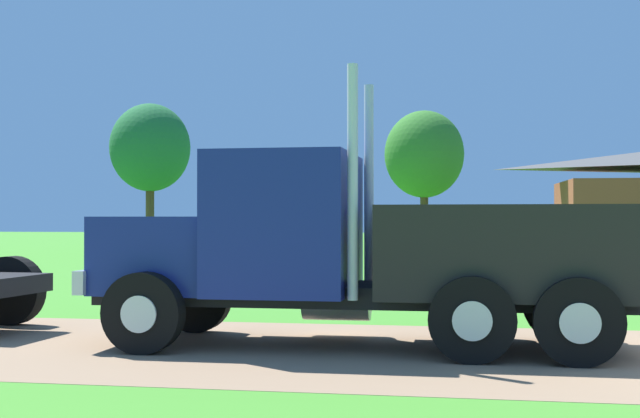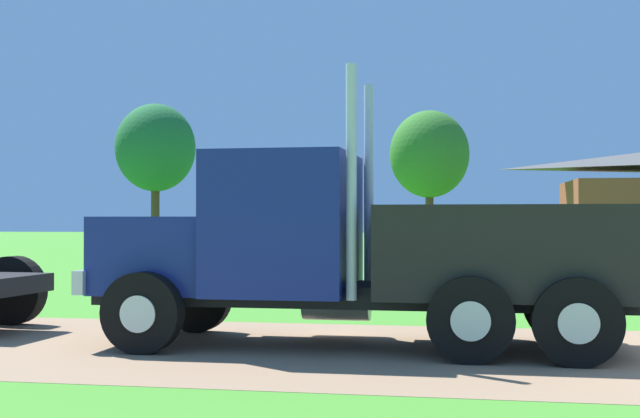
% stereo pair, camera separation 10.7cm
% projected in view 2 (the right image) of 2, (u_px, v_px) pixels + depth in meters
% --- Properties ---
extents(truck_foreground_white, '(7.51, 2.57, 3.75)m').
position_uv_depth(truck_foreground_white, '(359.00, 253.00, 11.83)').
color(truck_foreground_white, black).
rests_on(truck_foreground_white, ground_plane).
extents(tree_left, '(4.18, 4.18, 7.80)m').
position_uv_depth(tree_left, '(155.00, 148.00, 44.88)').
color(tree_left, '#513823').
rests_on(tree_left, ground_plane).
extents(tree_mid, '(4.33, 4.33, 7.70)m').
position_uv_depth(tree_mid, '(429.00, 155.00, 46.85)').
color(tree_mid, '#513823').
rests_on(tree_mid, ground_plane).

